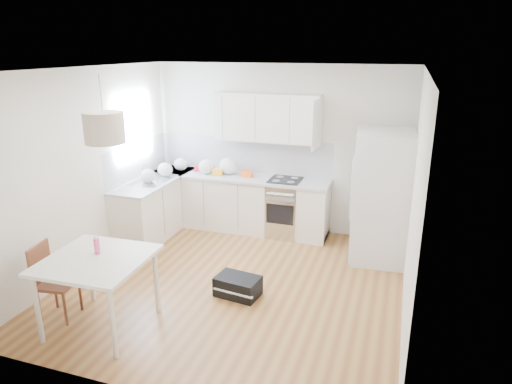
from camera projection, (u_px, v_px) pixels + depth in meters
floor at (234, 283)px, 5.94m from camera, size 4.20×4.20×0.00m
ceiling at (230, 69)px, 5.12m from camera, size 4.20×4.20×0.00m
wall_back at (279, 149)px, 7.43m from camera, size 4.20×0.00×4.20m
wall_left at (87, 170)px, 6.16m from camera, size 0.00×4.20×4.20m
wall_right at (414, 202)px, 4.90m from camera, size 0.00×4.20×4.20m
window_glassblock at (133, 127)px, 7.08m from camera, size 0.02×1.00×1.00m
cabinets_back at (239, 204)px, 7.62m from camera, size 3.00×0.60×0.88m
cabinets_left at (157, 207)px, 7.43m from camera, size 0.60×1.80×0.88m
counter_back at (238, 177)px, 7.48m from camera, size 3.02×0.64×0.04m
counter_left at (155, 180)px, 7.29m from camera, size 0.64×1.82×0.04m
backsplash_back at (244, 155)px, 7.65m from camera, size 3.00×0.01×0.58m
backsplash_left at (137, 160)px, 7.29m from camera, size 0.01×1.80×0.58m
upper_cabinets at (267, 118)px, 7.17m from camera, size 1.70×0.32×0.75m
range_oven at (285, 209)px, 7.38m from camera, size 0.50×0.61×0.88m
sink at (153, 180)px, 7.24m from camera, size 0.50×0.80×0.16m
refrigerator at (383, 196)px, 6.43m from camera, size 0.95×1.00×1.85m
dining_table at (97, 266)px, 4.82m from camera, size 1.08×1.08×0.82m
dining_chair at (57, 282)px, 5.09m from camera, size 0.42×0.42×0.87m
drink_bottle at (97, 245)px, 4.87m from camera, size 0.08×0.08×0.21m
gym_bag at (238, 286)px, 5.63m from camera, size 0.57×0.41×0.24m
pendant_lamp at (104, 128)px, 4.48m from camera, size 0.41×0.41×0.31m
grocery_bag_a at (181, 164)px, 7.78m from camera, size 0.24×0.20×0.21m
grocery_bag_b at (206, 167)px, 7.55m from camera, size 0.27×0.23×0.25m
grocery_bag_c at (228, 166)px, 7.52m from camera, size 0.31×0.26×0.28m
grocery_bag_d at (165, 170)px, 7.42m from camera, size 0.25×0.21×0.22m
grocery_bag_e at (148, 176)px, 7.08m from camera, size 0.24×0.20×0.21m
snack_orange at (247, 174)px, 7.39m from camera, size 0.17×0.11×0.11m
snack_yellow at (218, 172)px, 7.50m from camera, size 0.19×0.13×0.12m
snack_red at (199, 168)px, 7.75m from camera, size 0.17×0.13×0.10m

